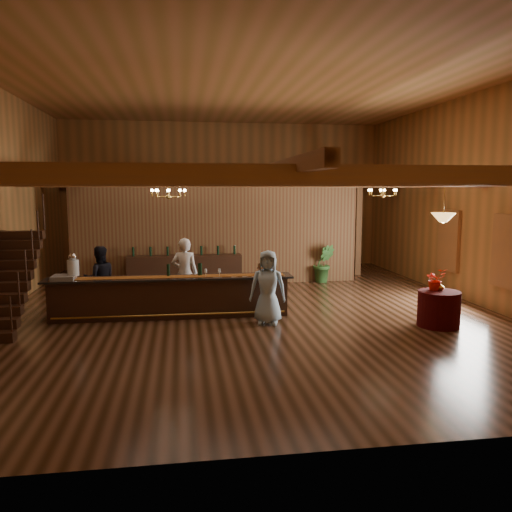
{
  "coord_description": "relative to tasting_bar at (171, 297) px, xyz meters",
  "views": [
    {
      "loc": [
        -1.62,
        -12.22,
        3.0
      ],
      "look_at": [
        0.34,
        0.89,
        1.22
      ],
      "focal_mm": 35.0,
      "sensor_mm": 36.0,
      "label": 1
    }
  ],
  "objects": [
    {
      "name": "pendant_lamp",
      "position": [
        5.85,
        -1.7,
        1.91
      ],
      "size": [
        0.52,
        0.52,
        0.9
      ],
      "color": "#B98F3B",
      "rests_on": "beam_grid"
    },
    {
      "name": "table_flowers",
      "position": [
        5.81,
        -1.56,
        0.54
      ],
      "size": [
        0.48,
        0.42,
        0.48
      ],
      "primitive_type": "imported",
      "rotation": [
        0.0,
        0.0,
        0.11
      ],
      "color": "red",
      "rests_on": "round_table"
    },
    {
      "name": "window_right_back",
      "position": [
        7.85,
        1.53,
        1.06
      ],
      "size": [
        0.12,
        1.05,
        1.75
      ],
      "primitive_type": "cube",
      "color": "white",
      "rests_on": "wall_right"
    },
    {
      "name": "bar_bottle_2",
      "position": [
        0.71,
        0.1,
        0.62
      ],
      "size": [
        0.07,
        0.07,
        0.3
      ],
      "primitive_type": "cylinder",
      "color": "black",
      "rests_on": "tasting_bar"
    },
    {
      "name": "guest",
      "position": [
        2.16,
        -0.91,
        0.34
      ],
      "size": [
        0.92,
        0.72,
        1.66
      ],
      "primitive_type": "imported",
      "rotation": [
        0.0,
        0.0,
        -0.27
      ],
      "color": "#9ABCD2",
      "rests_on": "floor"
    },
    {
      "name": "bartender",
      "position": [
        0.34,
        0.8,
        0.41
      ],
      "size": [
        0.7,
        0.51,
        1.8
      ],
      "primitive_type": "imported",
      "rotation": [
        0.0,
        0.0,
        3.02
      ],
      "color": "white",
      "rests_on": "floor"
    },
    {
      "name": "beverage_dispenser",
      "position": [
        -2.2,
        0.09,
        0.76
      ],
      "size": [
        0.26,
        0.26,
        0.6
      ],
      "color": "silver",
      "rests_on": "tasting_bar"
    },
    {
      "name": "raffle_drum",
      "position": [
        2.24,
        -0.08,
        0.65
      ],
      "size": [
        0.34,
        0.24,
        0.3
      ],
      "color": "brown",
      "rests_on": "tasting_bar"
    },
    {
      "name": "staff_second",
      "position": [
        -1.74,
        0.86,
        0.32
      ],
      "size": [
        0.92,
        0.8,
        1.62
      ],
      "primitive_type": "imported",
      "rotation": [
        0.0,
        0.0,
        3.41
      ],
      "color": "black",
      "rests_on": "floor"
    },
    {
      "name": "backroom_boxes",
      "position": [
        1.61,
        6.03,
        0.04
      ],
      "size": [
        4.1,
        0.6,
        1.1
      ],
      "color": "black",
      "rests_on": "floor"
    },
    {
      "name": "floor_plant",
      "position": [
        4.82,
        3.78,
        0.13
      ],
      "size": [
        0.74,
        0.63,
        1.24
      ],
      "primitive_type": "imported",
      "rotation": [
        0.0,
        0.0,
        -0.11
      ],
      "color": "#2F6327",
      "rests_on": "floor"
    },
    {
      "name": "bar_bottle_0",
      "position": [
        -0.05,
        0.11,
        0.62
      ],
      "size": [
        0.07,
        0.07,
        0.3
      ],
      "primitive_type": "cylinder",
      "color": "black",
      "rests_on": "tasting_bar"
    },
    {
      "name": "backbar_shelf",
      "position": [
        0.36,
        3.7,
        0.0
      ],
      "size": [
        3.51,
        0.66,
        0.98
      ],
      "primitive_type": "cube",
      "rotation": [
        0.0,
        0.0,
        0.03
      ],
      "color": "black",
      "rests_on": "floor"
    },
    {
      "name": "round_table",
      "position": [
        5.85,
        -1.7,
        -0.09
      ],
      "size": [
        0.91,
        0.91,
        0.79
      ],
      "primitive_type": "cylinder",
      "color": "#390503",
      "rests_on": "floor"
    },
    {
      "name": "chandelier_left",
      "position": [
        -0.01,
        0.36,
        2.43
      ],
      "size": [
        0.8,
        0.8,
        0.43
      ],
      "color": "#B98F3B",
      "rests_on": "beam_grid"
    },
    {
      "name": "table_vase",
      "position": [
        5.9,
        -1.62,
        0.43
      ],
      "size": [
        0.14,
        0.14,
        0.27
      ],
      "primitive_type": "imported",
      "rotation": [
        0.0,
        0.0,
        -0.03
      ],
      "color": "#B98F3B",
      "rests_on": "round_table"
    },
    {
      "name": "chandelier_right",
      "position": [
        5.63,
        1.1,
        2.43
      ],
      "size": [
        0.8,
        0.8,
        0.43
      ],
      "color": "#B98F3B",
      "rests_on": "beam_grid"
    },
    {
      "name": "bar_bottle_1",
      "position": [
        0.68,
        0.1,
        0.62
      ],
      "size": [
        0.07,
        0.07,
        0.3
      ],
      "primitive_type": "cylinder",
      "color": "black",
      "rests_on": "tasting_bar"
    },
    {
      "name": "glass_rack_tray",
      "position": [
        -2.39,
        -0.0,
        0.52
      ],
      "size": [
        0.5,
        0.5,
        0.1
      ],
      "primitive_type": "cube",
      "color": "gray",
      "rests_on": "tasting_bar"
    },
    {
      "name": "tasting_bar",
      "position": [
        0.0,
        0.0,
        0.0
      ],
      "size": [
        5.77,
        0.84,
        0.97
      ],
      "rotation": [
        0.0,
        0.0,
        -0.02
      ],
      "color": "black",
      "rests_on": "floor"
    },
    {
      "name": "staircase",
      "position": [
        -3.55,
        -0.21,
        0.51
      ],
      "size": [
        1.0,
        2.8,
        2.0
      ],
      "color": "black",
      "rests_on": "floor"
    },
    {
      "name": "beam_grid",
      "position": [
        1.9,
        1.03,
        2.75
      ],
      "size": [
        11.9,
        13.9,
        0.39
      ],
      "color": "#975C2E",
      "rests_on": "wall_left"
    },
    {
      "name": "wall_front",
      "position": [
        1.9,
        -6.47,
        2.26
      ],
      "size": [
        12.0,
        0.1,
        5.5
      ],
      "primitive_type": "cube",
      "color": "#A16633",
      "rests_on": "floor"
    },
    {
      "name": "wall_right",
      "position": [
        7.9,
        0.53,
        2.26
      ],
      "size": [
        0.1,
        14.0,
        5.5
      ],
      "primitive_type": "cube",
      "color": "#A16633",
      "rests_on": "floor"
    },
    {
      "name": "window_right_front",
      "position": [
        7.85,
        -1.07,
        1.06
      ],
      "size": [
        0.12,
        1.05,
        1.75
      ],
      "primitive_type": "cube",
      "color": "white",
      "rests_on": "wall_right"
    },
    {
      "name": "wall_back",
      "position": [
        1.9,
        7.53,
        2.26
      ],
      "size": [
        12.0,
        0.1,
        5.5
      ],
      "primitive_type": "cube",
      "color": "#A16633",
      "rests_on": "floor"
    },
    {
      "name": "support_posts",
      "position": [
        1.9,
        0.03,
        1.11
      ],
      "size": [
        9.2,
        10.2,
        3.2
      ],
      "color": "#975C2E",
      "rests_on": "floor"
    },
    {
      "name": "partition_wall",
      "position": [
        1.4,
        4.03,
        1.06
      ],
      "size": [
        9.0,
        0.18,
        3.1
      ],
      "primitive_type": "cube",
      "color": "brown",
      "rests_on": "floor"
    },
    {
      "name": "ceiling",
      "position": [
        1.9,
        0.53,
        5.01
      ],
      "size": [
        14.0,
        14.0,
        0.0
      ],
      "primitive_type": "plane",
      "rotation": [
        3.14,
        0.0,
        0.0
      ],
      "color": "#A7683A",
      "rests_on": "wall_back"
    },
    {
      "name": "floor",
      "position": [
        1.9,
        0.53,
        -0.49
      ],
      "size": [
        14.0,
        14.0,
        0.0
      ],
      "primitive_type": "plane",
      "color": "brown",
      "rests_on": "ground"
    }
  ]
}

